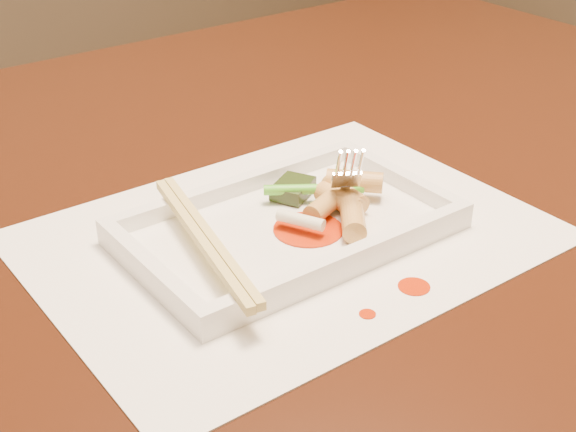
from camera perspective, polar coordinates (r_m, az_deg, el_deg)
table at (r=0.78m, az=-4.21°, el=-4.72°), size 1.40×0.90×0.75m
placemat at (r=0.65m, az=0.00°, el=-1.43°), size 0.40×0.30×0.00m
sauce_splatter_a at (r=0.60m, az=8.95°, el=-4.98°), size 0.02×0.02×0.00m
sauce_splatter_b at (r=0.57m, az=5.67°, el=-6.95°), size 0.01×0.01×0.00m
plate_base at (r=0.65m, az=0.00°, el=-1.07°), size 0.26×0.16×0.01m
plate_rim_far at (r=0.70m, az=-3.62°, el=2.17°), size 0.26×0.01×0.01m
plate_rim_near at (r=0.60m, az=4.25°, el=-3.05°), size 0.26×0.01×0.01m
plate_rim_left at (r=0.59m, az=-9.72°, el=-3.77°), size 0.01×0.14×0.01m
plate_rim_right at (r=0.72m, az=7.98°, el=2.69°), size 0.01×0.14×0.01m
veg_piece at (r=0.69m, az=0.35°, el=1.97°), size 0.05×0.04×0.01m
scallion_white at (r=0.63m, az=0.90°, el=-0.29°), size 0.03×0.04×0.01m
scallion_green at (r=0.68m, az=1.84°, el=1.92°), size 0.08×0.05×0.01m
chopstick_a at (r=0.60m, az=-6.28°, el=-1.66°), size 0.05×0.20×0.01m
chopstick_b at (r=0.61m, az=-5.64°, el=-1.43°), size 0.05×0.20×0.01m
fork at (r=0.67m, az=3.93°, el=7.16°), size 0.09×0.10×0.14m
sauce_blob_0 at (r=0.64m, az=1.45°, el=-0.96°), size 0.06×0.06×0.00m
rice_cake_0 at (r=0.66m, az=2.72°, el=0.84°), size 0.05×0.03×0.02m
rice_cake_1 at (r=0.64m, az=4.62°, el=-0.10°), size 0.05×0.05×0.02m
rice_cake_2 at (r=0.69m, az=4.76°, el=2.50°), size 0.05×0.05×0.02m
rice_cake_3 at (r=0.67m, az=3.70°, el=1.16°), size 0.02×0.05×0.02m
rice_cake_4 at (r=0.68m, az=4.04°, el=1.56°), size 0.02×0.05×0.02m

